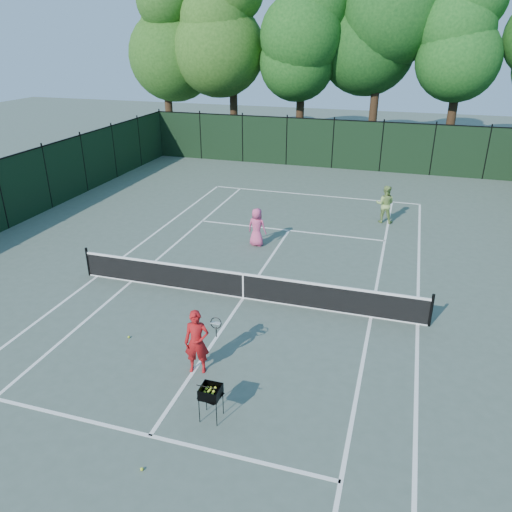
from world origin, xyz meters
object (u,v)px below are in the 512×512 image
(ball_hopper, at_px, (211,392))
(loose_ball_near_cart, at_px, (142,469))
(loose_ball_midcourt, at_px, (129,337))
(player_pink, at_px, (257,227))
(player_green, at_px, (385,204))
(coach, at_px, (197,342))

(ball_hopper, distance_m, loose_ball_near_cart, 2.07)
(loose_ball_near_cart, distance_m, loose_ball_midcourt, 4.90)
(loose_ball_near_cart, height_order, loose_ball_midcourt, same)
(player_pink, xyz_separation_m, player_green, (4.75, 4.31, 0.07))
(player_pink, relative_size, ball_hopper, 1.83)
(player_green, xyz_separation_m, loose_ball_near_cart, (-3.59, -15.98, -0.83))
(player_pink, relative_size, loose_ball_near_cart, 23.12)
(coach, distance_m, player_pink, 8.42)
(player_pink, bearing_deg, player_green, -130.52)
(coach, bearing_deg, loose_ball_near_cart, -100.90)
(coach, xyz_separation_m, ball_hopper, (0.97, -1.51, -0.15))
(ball_hopper, bearing_deg, loose_ball_midcourt, 157.47)
(player_pink, height_order, player_green, player_green)
(ball_hopper, distance_m, loose_ball_midcourt, 4.21)
(coach, distance_m, player_green, 13.23)
(player_pink, distance_m, player_green, 6.42)
(player_pink, bearing_deg, ball_hopper, 108.40)
(player_green, height_order, loose_ball_near_cart, player_green)
(ball_hopper, xyz_separation_m, loose_ball_midcourt, (-3.45, 2.31, -0.68))
(player_pink, distance_m, loose_ball_midcourt, 7.76)
(player_pink, distance_m, loose_ball_near_cart, 11.76)
(coach, distance_m, ball_hopper, 1.80)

